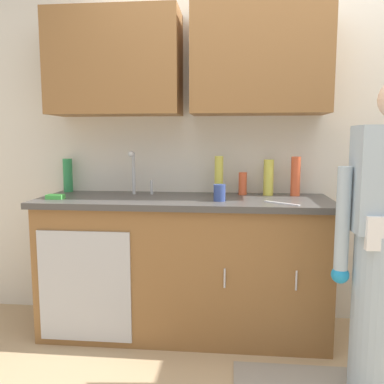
% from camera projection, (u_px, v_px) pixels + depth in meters
% --- Properties ---
extents(kitchen_wall_with_uppers, '(4.80, 0.44, 2.70)m').
position_uv_depth(kitchen_wall_with_uppers, '(245.00, 119.00, 2.93)').
color(kitchen_wall_with_uppers, silver).
rests_on(kitchen_wall_with_uppers, ground).
extents(counter_cabinet, '(1.90, 0.62, 0.90)m').
position_uv_depth(counter_cabinet, '(184.00, 268.00, 2.81)').
color(counter_cabinet, brown).
rests_on(counter_cabinet, ground).
extents(countertop, '(1.96, 0.66, 0.04)m').
position_uv_depth(countertop, '(184.00, 201.00, 2.75)').
color(countertop, '#474442').
rests_on(countertop, counter_cabinet).
extents(sink, '(0.50, 0.36, 0.35)m').
position_uv_depth(sink, '(135.00, 199.00, 2.79)').
color(sink, '#B7BABF').
rests_on(sink, counter_cabinet).
extents(bottle_cleaner_spray, '(0.07, 0.07, 0.25)m').
position_uv_depth(bottle_cleaner_spray, '(268.00, 177.00, 2.86)').
color(bottle_cleaner_spray, '#D8D14C').
rests_on(bottle_cleaner_spray, countertop).
extents(bottle_dish_liquid, '(0.06, 0.06, 0.28)m').
position_uv_depth(bottle_dish_liquid, '(219.00, 176.00, 2.87)').
color(bottle_dish_liquid, '#D8D14C').
rests_on(bottle_dish_liquid, countertop).
extents(bottle_soap, '(0.06, 0.06, 0.16)m').
position_uv_depth(bottle_soap, '(243.00, 184.00, 2.89)').
color(bottle_soap, '#E05933').
rests_on(bottle_soap, countertop).
extents(bottle_water_tall, '(0.07, 0.07, 0.25)m').
position_uv_depth(bottle_water_tall, '(68.00, 175.00, 3.05)').
color(bottle_water_tall, '#2D8C4C').
rests_on(bottle_water_tall, countertop).
extents(bottle_water_short, '(0.07, 0.07, 0.27)m').
position_uv_depth(bottle_water_short, '(296.00, 176.00, 2.83)').
color(bottle_water_short, '#E05933').
rests_on(bottle_water_short, countertop).
extents(cup_by_sink, '(0.08, 0.08, 0.11)m').
position_uv_depth(cup_by_sink, '(219.00, 193.00, 2.60)').
color(cup_by_sink, '#33478C').
rests_on(cup_by_sink, countertop).
extents(knife_on_counter, '(0.20, 0.17, 0.01)m').
position_uv_depth(knife_on_counter, '(282.00, 203.00, 2.50)').
color(knife_on_counter, silver).
rests_on(knife_on_counter, countertop).
extents(sponge, '(0.11, 0.07, 0.03)m').
position_uv_depth(sponge, '(55.00, 197.00, 2.69)').
color(sponge, '#4CBF4C').
rests_on(sponge, countertop).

